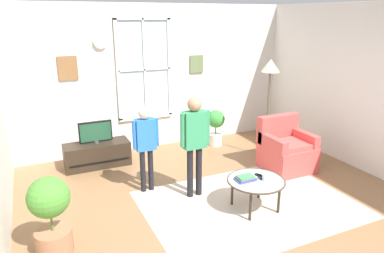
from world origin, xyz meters
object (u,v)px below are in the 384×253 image
remote_near_cup (260,176)px  floor_lamp (270,76)px  coffee_table (256,182)px  person_green_shirt (195,136)px  television (95,132)px  remote_near_books (260,177)px  potted_plant_by_window (216,124)px  person_blue_shirt (146,139)px  armchair (286,150)px  tv_stand (97,154)px  book_stack (246,178)px  cup (266,177)px  potted_plant_corner (50,212)px

remote_near_cup → floor_lamp: floor_lamp is taller
coffee_table → person_green_shirt: bearing=130.6°
television → remote_near_books: (1.73, -2.29, -0.18)m
potted_plant_by_window → remote_near_books: bearing=-104.2°
person_blue_shirt → floor_lamp: size_ratio=0.72×
armchair → potted_plant_by_window: size_ratio=1.21×
television → tv_stand: bearing=90.0°
potted_plant_by_window → floor_lamp: (0.55, -0.90, 1.06)m
book_stack → remote_near_books: bearing=-3.4°
coffee_table → cup: size_ratio=8.67×
floor_lamp → remote_near_cup: bearing=-128.7°
book_stack → cup: bearing=-23.6°
remote_near_cup → potted_plant_by_window: bearing=75.9°
remote_near_books → tv_stand: bearing=127.1°
person_blue_shirt → remote_near_books: bearing=-40.7°
remote_near_cup → remote_near_books: bearing=-111.1°
remote_near_books → remote_near_cup: bearing=68.9°
person_blue_shirt → potted_plant_by_window: size_ratio=1.77×
potted_plant_by_window → potted_plant_corner: bearing=-144.9°
book_stack → tv_stand: bearing=123.5°
potted_plant_corner → person_green_shirt: bearing=15.4°
coffee_table → book_stack: size_ratio=2.93×
coffee_table → book_stack: 0.15m
book_stack → remote_near_books: size_ratio=1.87×
armchair → book_stack: 1.59m
person_blue_shirt → potted_plant_corner: 1.70m
television → potted_plant_corner: potted_plant_corner is taller
tv_stand → remote_near_cup: (1.75, -2.25, 0.22)m
remote_near_books → person_green_shirt: 1.04m
coffee_table → remote_near_books: remote_near_books is taller
potted_plant_by_window → person_green_shirt: bearing=-126.5°
book_stack → remote_near_cup: book_stack is taller
television → armchair: size_ratio=0.63×
tv_stand → coffee_table: size_ratio=1.41×
coffee_table → remote_near_cup: 0.14m
television → remote_near_cup: size_ratio=3.90×
tv_stand → potted_plant_corner: 2.37m
potted_plant_by_window → potted_plant_corner: (-3.20, -2.24, 0.06)m
tv_stand → person_blue_shirt: 1.45m
armchair → person_green_shirt: size_ratio=0.60×
television → armchair: bearing=-26.7°
tv_stand → person_green_shirt: size_ratio=0.75×
armchair → potted_plant_corner: potted_plant_corner is taller
tv_stand → television: television is taller
floor_lamp → potted_plant_corner: bearing=-160.2°
person_green_shirt → person_blue_shirt: size_ratio=1.14×
book_stack → person_green_shirt: bearing=125.7°
remote_near_cup → person_blue_shirt: 1.66m
cup → remote_near_cup: bearing=90.0°
armchair → remote_near_cup: armchair is taller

